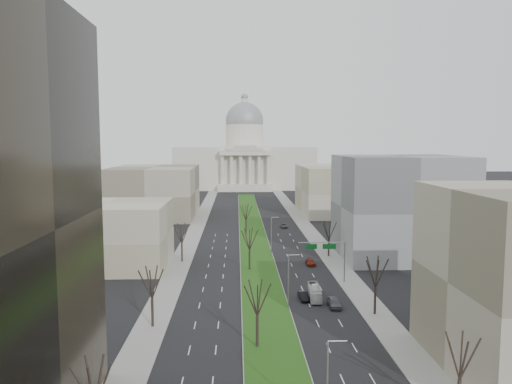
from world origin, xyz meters
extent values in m
plane|color=black|center=(0.00, 120.00, 0.00)|extent=(600.00, 600.00, 0.00)
cube|color=#999993|center=(0.00, 119.00, 0.07)|extent=(8.00, 222.00, 0.15)
cube|color=#254D14|center=(0.00, 119.00, 0.17)|extent=(7.70, 221.70, 0.06)
cube|color=gray|center=(-17.50, 95.00, 0.07)|extent=(5.00, 330.00, 0.15)
cube|color=gray|center=(17.50, 95.00, 0.07)|extent=(5.00, 330.00, 0.15)
cube|color=beige|center=(0.00, 270.00, 12.00)|extent=(80.00, 40.00, 24.00)
cube|color=beige|center=(0.00, 247.00, 2.00)|extent=(30.00, 6.00, 4.00)
cube|color=beige|center=(0.00, 247.00, 21.00)|extent=(28.00, 5.00, 2.50)
cube|color=beige|center=(0.00, 247.00, 23.00)|extent=(20.00, 5.00, 1.80)
cube|color=beige|center=(0.00, 247.00, 24.60)|extent=(12.00, 5.00, 1.60)
cylinder|color=beige|center=(0.00, 270.00, 30.00)|extent=(22.00, 22.00, 14.00)
sphere|color=gray|center=(0.00, 270.00, 39.00)|extent=(22.00, 22.00, 22.00)
cylinder|color=beige|center=(0.00, 270.00, 50.00)|extent=(4.00, 4.00, 4.00)
sphere|color=gray|center=(0.00, 270.00, 53.00)|extent=(4.00, 4.00, 4.00)
cylinder|color=beige|center=(-12.50, 247.00, 12.00)|extent=(2.00, 2.00, 16.00)
cylinder|color=beige|center=(-7.50, 247.00, 12.00)|extent=(2.00, 2.00, 16.00)
cylinder|color=beige|center=(-2.50, 247.00, 12.00)|extent=(2.00, 2.00, 16.00)
cylinder|color=beige|center=(2.50, 247.00, 12.00)|extent=(2.00, 2.00, 16.00)
cylinder|color=beige|center=(7.50, 247.00, 12.00)|extent=(2.00, 2.00, 16.00)
cylinder|color=beige|center=(12.50, 247.00, 12.00)|extent=(2.00, 2.00, 16.00)
cube|color=tan|center=(-33.00, 85.00, 7.00)|extent=(26.00, 22.00, 14.00)
cube|color=slate|center=(34.00, 92.00, 12.00)|extent=(28.00, 26.00, 24.00)
cube|color=gray|center=(-35.00, 160.00, 9.00)|extent=(30.00, 40.00, 18.00)
cube|color=tan|center=(35.00, 165.00, 9.00)|extent=(30.00, 40.00, 18.00)
cylinder|color=black|center=(-17.20, 48.00, 2.16)|extent=(0.40, 0.40, 4.32)
cylinder|color=black|center=(-17.20, 88.00, 2.11)|extent=(0.40, 0.40, 4.22)
cylinder|color=black|center=(17.20, 52.00, 2.21)|extent=(0.40, 0.40, 4.42)
cylinder|color=black|center=(17.20, 92.00, 2.02)|extent=(0.40, 0.40, 4.03)
cylinder|color=black|center=(-2.00, 40.00, 2.16)|extent=(0.40, 0.40, 4.32)
cylinder|color=black|center=(-2.00, 80.00, 2.16)|extent=(0.40, 0.40, 4.32)
cylinder|color=black|center=(-2.00, 120.00, 2.16)|extent=(0.40, 0.40, 4.32)
cylinder|color=gray|center=(4.60, 20.00, 9.10)|extent=(1.80, 0.12, 0.12)
cylinder|color=gray|center=(3.70, 55.00, 4.50)|extent=(0.20, 0.20, 9.00)
cylinder|color=gray|center=(4.60, 55.00, 9.10)|extent=(1.80, 0.12, 0.12)
cylinder|color=gray|center=(3.70, 95.00, 4.50)|extent=(0.20, 0.20, 9.00)
cylinder|color=gray|center=(4.60, 95.00, 9.10)|extent=(1.80, 0.12, 0.12)
cylinder|color=gray|center=(16.20, 70.00, 4.00)|extent=(0.24, 0.24, 8.00)
cylinder|color=gray|center=(11.70, 70.00, 8.00)|extent=(9.00, 0.18, 0.18)
cube|color=#0C591E|center=(13.20, 70.08, 7.20)|extent=(2.60, 0.08, 1.00)
cube|color=#0C591E|center=(9.70, 70.08, 7.20)|extent=(2.20, 0.08, 1.00)
imported|color=#54565C|center=(11.46, 55.81, 0.80)|extent=(1.94, 4.73, 1.61)
imported|color=black|center=(6.87, 59.81, 0.69)|extent=(1.68, 4.28, 1.39)
imported|color=maroon|center=(11.66, 84.10, 0.66)|extent=(1.85, 4.53, 1.31)
imported|color=#4B4D52|center=(10.26, 132.33, 0.61)|extent=(2.16, 4.44, 1.22)
imported|color=silver|center=(8.90, 60.50, 1.14)|extent=(2.49, 8.28, 2.27)
camera|label=1|loc=(-4.64, -24.05, 27.50)|focal=35.00mm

